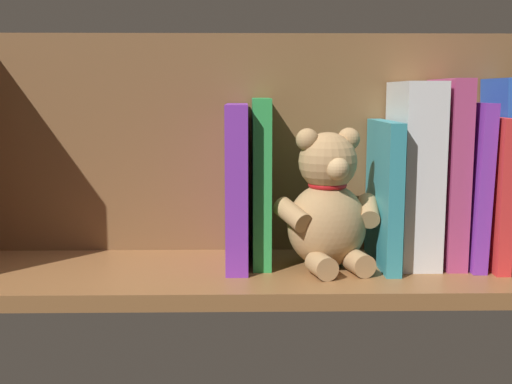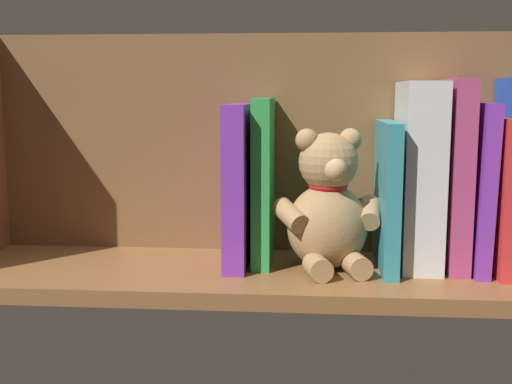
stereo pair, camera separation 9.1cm
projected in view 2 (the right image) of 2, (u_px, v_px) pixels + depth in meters
The scene contains 10 objects.
ground_plane at pixel (256, 274), 92.75cm from camera, with size 87.86×26.05×2.20cm, color brown.
shelf_back_panel at pixel (262, 144), 100.70cm from camera, with size 87.86×1.50×33.14cm, color brown.
book_1 at pixel (496, 194), 90.02cm from camera, with size 1.92×15.73×21.00cm, color red.
book_2 at pixel (476, 186), 90.54cm from camera, with size 1.92×14.81×22.99cm, color purple.
book_3 at pixel (453, 174), 91.03cm from camera, with size 2.80×13.81×26.26cm, color #B23F72.
dictionary_thick_white at pixel (419, 175), 91.37cm from camera, with size 5.47×13.78×25.88cm, color silver.
book_4 at pixel (387, 195), 91.03cm from camera, with size 2.10×16.24×20.45cm, color teal.
teddy_bear at pixel (328, 208), 90.16cm from camera, with size 15.37×14.41×19.56cm.
book_5 at pixel (263, 181), 93.79cm from camera, with size 2.54×13.05×23.59cm, color green.
book_6 at pixel (239, 185), 92.96cm from camera, with size 3.03×15.43×22.79cm, color purple.
Camera 2 is at (-7.48, 89.63, 24.36)cm, focal length 45.93 mm.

